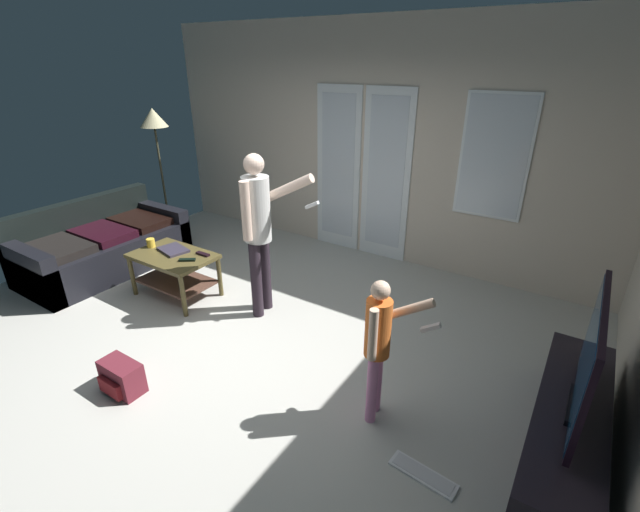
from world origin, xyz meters
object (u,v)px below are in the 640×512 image
object	(u,v)px
flat_screen_tv	(589,360)
dvd_remote_slim	(203,254)
tv_stand	(566,432)
laptop_closed	(173,250)
cup_near_edge	(151,243)
tv_remote_black	(187,260)
person_child	(379,340)
loose_keyboard	(423,474)
coffee_table	(174,266)
person_adult	(259,222)
floor_lamp	(154,124)
backpack	(121,377)
leather_couch	(103,247)

from	to	relation	value
flat_screen_tv	dvd_remote_slim	world-z (taller)	flat_screen_tv
tv_stand	laptop_closed	distance (m)	3.95
cup_near_edge	tv_remote_black	size ratio (longest dim) A/B	0.57
flat_screen_tv	person_child	xyz separation A→B (m)	(-1.21, -0.36, -0.11)
tv_remote_black	dvd_remote_slim	world-z (taller)	same
flat_screen_tv	tv_remote_black	bearing A→B (deg)	179.32
loose_keyboard	dvd_remote_slim	world-z (taller)	dvd_remote_slim
laptop_closed	dvd_remote_slim	distance (m)	0.37
coffee_table	cup_near_edge	world-z (taller)	cup_near_edge
person_adult	loose_keyboard	world-z (taller)	person_adult
flat_screen_tv	cup_near_edge	xyz separation A→B (m)	(-4.23, 0.08, -0.24)
flat_screen_tv	person_child	bearing A→B (deg)	-163.54
tv_remote_black	coffee_table	bearing A→B (deg)	138.39
person_adult	laptop_closed	xyz separation A→B (m)	(-1.10, -0.19, -0.48)
tv_remote_black	floor_lamp	bearing A→B (deg)	110.04
loose_keyboard	backpack	bearing A→B (deg)	-166.39
flat_screen_tv	backpack	size ratio (longest dim) A/B	3.19
loose_keyboard	laptop_closed	size ratio (longest dim) A/B	1.37
coffee_table	tv_remote_black	distance (m)	0.30
tv_stand	flat_screen_tv	distance (m)	0.58
person_child	floor_lamp	bearing A→B (deg)	158.73
leather_couch	laptop_closed	size ratio (longest dim) A/B	5.78
flat_screen_tv	floor_lamp	xyz separation A→B (m)	(-5.52, 1.32, 0.80)
leather_couch	person_adult	xyz separation A→B (m)	(2.34, 0.29, 0.70)
coffee_table	dvd_remote_slim	xyz separation A→B (m)	(0.29, 0.17, 0.15)
coffee_table	floor_lamp	bearing A→B (deg)	142.83
person_adult	loose_keyboard	bearing A→B (deg)	-24.83
laptop_closed	cup_near_edge	xyz separation A→B (m)	(-0.30, -0.06, 0.04)
person_child	backpack	size ratio (longest dim) A/B	3.22
backpack	tv_remote_black	world-z (taller)	tv_remote_black
laptop_closed	dvd_remote_slim	bearing A→B (deg)	28.71
leather_couch	loose_keyboard	xyz separation A→B (m)	(4.46, -0.69, -0.28)
backpack	dvd_remote_slim	distance (m)	1.61
floor_lamp	laptop_closed	xyz separation A→B (m)	(1.59, -1.19, -1.08)
floor_lamp	person_child	bearing A→B (deg)	-21.27
person_adult	backpack	xyz separation A→B (m)	(-0.18, -1.54, -0.86)
coffee_table	laptop_closed	bearing A→B (deg)	134.35
cup_near_edge	dvd_remote_slim	bearing A→B (deg)	13.87
coffee_table	tv_stand	bearing A→B (deg)	-1.05
coffee_table	cup_near_edge	distance (m)	0.41
leather_couch	coffee_table	size ratio (longest dim) A/B	2.11
person_child	backpack	world-z (taller)	person_child
leather_couch	backpack	xyz separation A→B (m)	(2.16, -1.25, -0.16)
person_child	cup_near_edge	world-z (taller)	person_child
tv_remote_black	tv_stand	bearing A→B (deg)	-36.95
person_child	loose_keyboard	world-z (taller)	person_child
laptop_closed	tv_remote_black	distance (m)	0.34
laptop_closed	cup_near_edge	distance (m)	0.30
person_adult	cup_near_edge	size ratio (longest dim) A/B	17.04
backpack	laptop_closed	size ratio (longest dim) A/B	1.07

